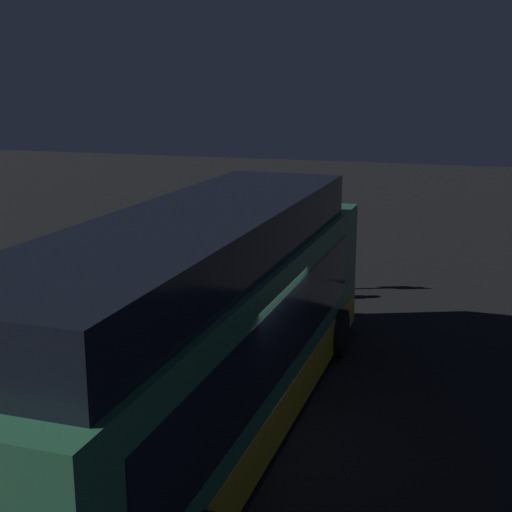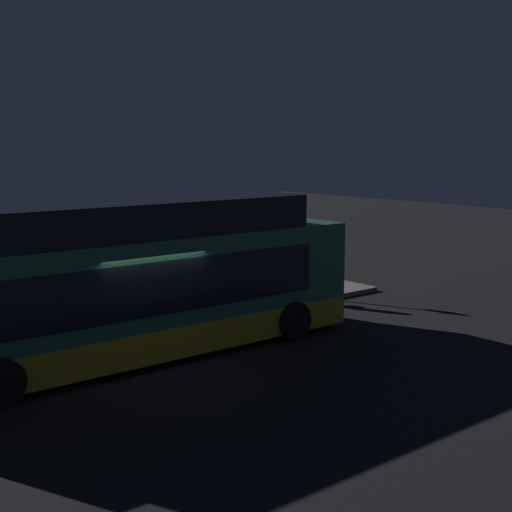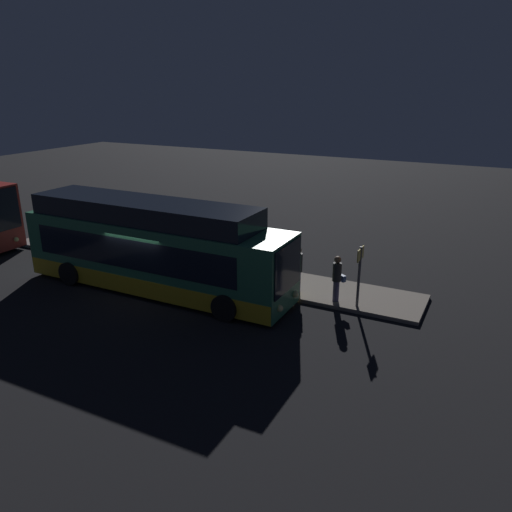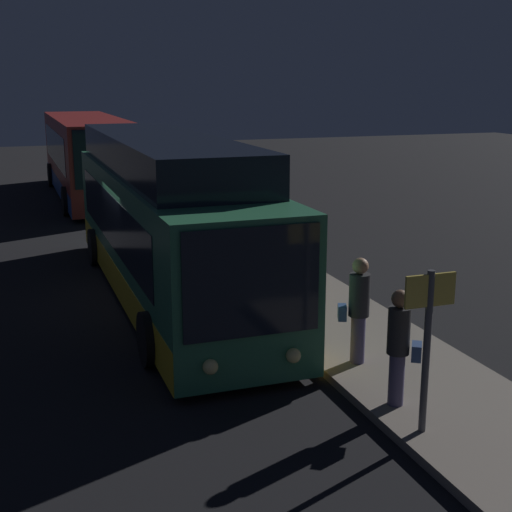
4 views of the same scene
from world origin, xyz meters
The scene contains 9 objects.
ground centered at (0.00, 0.00, 0.00)m, with size 80.00×80.00×0.00m, color black.
platform centered at (0.00, 2.90, 0.07)m, with size 20.00×2.61×0.14m.
bus_lead centered at (0.00, 0.24, 1.61)m, with size 11.38×2.74×3.58m.
passenger_boarding centered at (5.27, 2.26, 1.14)m, with size 0.49×0.60×1.82m.
passenger_waiting centered at (0.21, 2.23, 0.99)m, with size 0.53×0.67×1.60m.
passenger_with_bags centered at (6.92, 2.07, 1.11)m, with size 0.53×0.58×1.75m.
suitcase centered at (-0.38, 2.23, 0.43)m, with size 0.37×0.26×0.81m.
sign_post centered at (7.75, 1.97, 1.59)m, with size 0.10×0.74×2.26m.
trash_bin centered at (-0.14, 3.79, 0.47)m, with size 0.44×0.44×0.65m.
Camera 1 is at (-9.40, -3.60, 5.34)m, focal length 50.00 mm.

